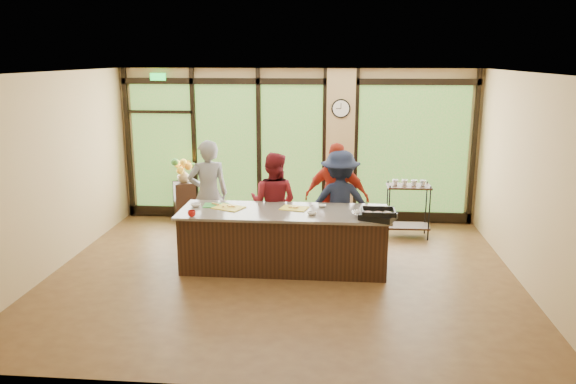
% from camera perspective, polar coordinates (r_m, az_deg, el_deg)
% --- Properties ---
extents(floor, '(7.00, 7.00, 0.00)m').
position_cam_1_polar(floor, '(8.59, -0.60, -8.37)').
color(floor, '#52351D').
rests_on(floor, ground).
extents(ceiling, '(7.00, 7.00, 0.00)m').
position_cam_1_polar(ceiling, '(7.97, -0.65, 12.05)').
color(ceiling, white).
rests_on(ceiling, back_wall).
extents(back_wall, '(7.00, 0.00, 7.00)m').
position_cam_1_polar(back_wall, '(11.09, 0.90, 4.71)').
color(back_wall, tan).
rests_on(back_wall, floor).
extents(left_wall, '(0.00, 6.00, 6.00)m').
position_cam_1_polar(left_wall, '(9.18, -22.94, 1.74)').
color(left_wall, tan).
rests_on(left_wall, floor).
extents(right_wall, '(0.00, 6.00, 6.00)m').
position_cam_1_polar(right_wall, '(8.56, 23.40, 0.90)').
color(right_wall, tan).
rests_on(right_wall, floor).
extents(window_wall, '(6.90, 0.12, 3.00)m').
position_cam_1_polar(window_wall, '(11.05, 1.73, 4.13)').
color(window_wall, tan).
rests_on(window_wall, floor).
extents(island_base, '(3.10, 1.00, 0.88)m').
position_cam_1_polar(island_base, '(8.72, -0.41, -4.95)').
color(island_base, black).
rests_on(island_base, floor).
extents(countertop, '(3.20, 1.10, 0.04)m').
position_cam_1_polar(countertop, '(8.59, -0.42, -2.04)').
color(countertop, slate).
rests_on(countertop, island_base).
extents(wall_clock, '(0.36, 0.04, 0.36)m').
position_cam_1_polar(wall_clock, '(10.84, 5.40, 8.44)').
color(wall_clock, black).
rests_on(wall_clock, window_wall).
extents(cook_left, '(0.80, 0.66, 1.87)m').
position_cam_1_polar(cook_left, '(9.63, -8.09, -0.24)').
color(cook_left, slate).
rests_on(cook_left, floor).
extents(cook_midleft, '(0.95, 0.82, 1.69)m').
position_cam_1_polar(cook_midleft, '(9.34, -1.49, -1.08)').
color(cook_midleft, maroon).
rests_on(cook_midleft, floor).
extents(cook_midright, '(1.14, 0.64, 1.84)m').
position_cam_1_polar(cook_midright, '(9.38, 4.97, -0.60)').
color(cook_midright, '#B22E1B').
rests_on(cook_midright, floor).
extents(cook_right, '(1.14, 0.68, 1.74)m').
position_cam_1_polar(cook_right, '(9.31, 5.28, -1.06)').
color(cook_right, '#161C32').
rests_on(cook_right, floor).
extents(roasting_pan, '(0.59, 0.53, 0.09)m').
position_cam_1_polar(roasting_pan, '(8.22, 9.14, -2.49)').
color(roasting_pan, black).
rests_on(roasting_pan, countertop).
extents(mixing_bowl, '(0.38, 0.38, 0.08)m').
position_cam_1_polar(mixing_bowl, '(8.30, 7.60, -2.29)').
color(mixing_bowl, silver).
rests_on(mixing_bowl, countertop).
extents(cutting_board_left, '(0.41, 0.32, 0.01)m').
position_cam_1_polar(cutting_board_left, '(8.94, -7.34, -1.35)').
color(cutting_board_left, '#328934').
rests_on(cutting_board_left, countertop).
extents(cutting_board_center, '(0.54, 0.48, 0.01)m').
position_cam_1_polar(cutting_board_center, '(8.78, -6.04, -1.59)').
color(cutting_board_center, yellow).
rests_on(cutting_board_center, countertop).
extents(cutting_board_right, '(0.46, 0.39, 0.01)m').
position_cam_1_polar(cutting_board_right, '(8.70, 0.63, -1.66)').
color(cutting_board_right, yellow).
rests_on(cutting_board_right, countertop).
extents(prep_bowl_near, '(0.19, 0.19, 0.05)m').
position_cam_1_polar(prep_bowl_near, '(8.92, -9.36, -1.33)').
color(prep_bowl_near, silver).
rests_on(prep_bowl_near, countertop).
extents(prep_bowl_mid, '(0.14, 0.14, 0.04)m').
position_cam_1_polar(prep_bowl_mid, '(8.36, 2.45, -2.19)').
color(prep_bowl_mid, silver).
rests_on(prep_bowl_mid, countertop).
extents(prep_bowl_far, '(0.15, 0.15, 0.03)m').
position_cam_1_polar(prep_bowl_far, '(8.80, 3.44, -1.42)').
color(prep_bowl_far, silver).
rests_on(prep_bowl_far, countertop).
extents(red_ramekin, '(0.16, 0.16, 0.09)m').
position_cam_1_polar(red_ramekin, '(8.37, -9.76, -2.18)').
color(red_ramekin, '#B71612').
rests_on(red_ramekin, countertop).
extents(flower_stand, '(0.53, 0.53, 0.80)m').
position_cam_1_polar(flower_stand, '(11.36, -10.45, -0.97)').
color(flower_stand, black).
rests_on(flower_stand, floor).
extents(flower_vase, '(0.28, 0.28, 0.26)m').
position_cam_1_polar(flower_vase, '(11.24, -10.56, 1.66)').
color(flower_vase, '#9B8254').
rests_on(flower_vase, flower_stand).
extents(bar_cart, '(0.78, 0.46, 1.06)m').
position_cam_1_polar(bar_cart, '(10.38, 12.10, -1.08)').
color(bar_cart, black).
rests_on(bar_cart, floor).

